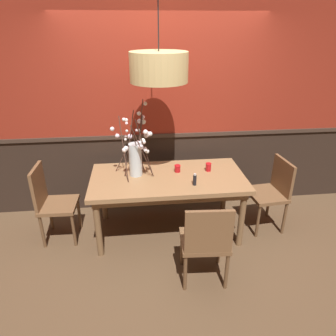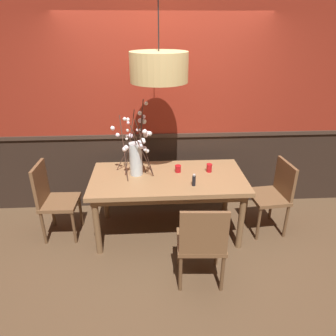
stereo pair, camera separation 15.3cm
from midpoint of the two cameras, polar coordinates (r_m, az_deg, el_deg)
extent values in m
plane|color=brown|center=(3.97, 1.12, -11.48)|extent=(24.00, 24.00, 0.00)
cube|color=#2D2119|center=(4.32, 0.43, -0.34)|extent=(5.78, 0.12, 1.02)
cube|color=#3E2E24|center=(4.11, 0.46, 6.26)|extent=(5.78, 0.14, 0.05)
cube|color=maroon|center=(3.92, 0.51, 19.61)|extent=(5.78, 0.12, 1.95)
cube|color=#997047|center=(3.58, 1.22, -1.96)|extent=(1.78, 0.90, 0.05)
cube|color=brown|center=(3.61, 1.21, -2.89)|extent=(1.67, 0.79, 0.08)
cylinder|color=brown|center=(3.50, -11.75, -10.54)|extent=(0.07, 0.07, 0.71)
cylinder|color=brown|center=(3.62, 14.54, -9.52)|extent=(0.07, 0.07, 0.71)
cylinder|color=brown|center=(4.10, -10.50, -4.71)|extent=(0.07, 0.07, 0.71)
cylinder|color=brown|center=(4.20, 11.74, -4.03)|extent=(0.07, 0.07, 0.71)
cube|color=brown|center=(3.97, 19.02, -5.06)|extent=(0.45, 0.49, 0.04)
cube|color=brown|center=(3.95, 21.86, -1.86)|extent=(0.07, 0.43, 0.42)
cylinder|color=brown|center=(3.88, 17.47, -9.85)|extent=(0.04, 0.04, 0.44)
cylinder|color=brown|center=(4.17, 15.23, -6.87)|extent=(0.04, 0.04, 0.44)
cylinder|color=brown|center=(4.03, 21.99, -9.14)|extent=(0.04, 0.04, 0.44)
cylinder|color=brown|center=(4.31, 19.50, -6.34)|extent=(0.04, 0.04, 0.44)
cube|color=brown|center=(4.42, -2.52, -0.61)|extent=(0.49, 0.44, 0.04)
cube|color=brown|center=(4.49, -2.40, 3.10)|extent=(0.43, 0.08, 0.43)
cylinder|color=brown|center=(4.36, -0.08, -4.43)|extent=(0.04, 0.04, 0.43)
cylinder|color=brown|center=(4.39, -5.16, -4.32)|extent=(0.04, 0.04, 0.43)
cylinder|color=brown|center=(4.67, 0.07, -2.34)|extent=(0.04, 0.04, 0.43)
cylinder|color=brown|center=(4.69, -4.68, -2.26)|extent=(0.04, 0.04, 0.43)
cube|color=brown|center=(3.11, 7.50, -13.40)|extent=(0.48, 0.44, 0.04)
cube|color=brown|center=(2.81, 8.24, -11.86)|extent=(0.44, 0.06, 0.45)
cylinder|color=brown|center=(3.37, 3.43, -14.69)|extent=(0.04, 0.04, 0.42)
cylinder|color=brown|center=(3.42, 10.35, -14.49)|extent=(0.04, 0.04, 0.42)
cylinder|color=brown|center=(3.11, 3.79, -18.86)|extent=(0.04, 0.04, 0.42)
cylinder|color=brown|center=(3.16, 11.44, -18.55)|extent=(0.04, 0.04, 0.42)
cube|color=brown|center=(3.86, -18.26, -6.08)|extent=(0.42, 0.42, 0.04)
cube|color=brown|center=(3.80, -21.47, -2.70)|extent=(0.05, 0.39, 0.47)
cylinder|color=brown|center=(4.08, -14.80, -7.66)|extent=(0.04, 0.04, 0.43)
cylinder|color=brown|center=(3.80, -15.87, -10.54)|extent=(0.04, 0.04, 0.43)
cylinder|color=brown|center=(4.18, -19.54, -7.56)|extent=(0.04, 0.04, 0.43)
cylinder|color=brown|center=(3.90, -20.97, -10.35)|extent=(0.04, 0.04, 0.43)
cube|color=brown|center=(4.46, 3.47, -0.41)|extent=(0.42, 0.39, 0.04)
cube|color=brown|center=(4.51, 3.34, 3.54)|extent=(0.40, 0.04, 0.48)
cylinder|color=brown|center=(4.44, 5.88, -4.00)|extent=(0.04, 0.04, 0.43)
cylinder|color=brown|center=(4.41, 1.29, -4.12)|extent=(0.04, 0.04, 0.43)
cylinder|color=brown|center=(4.73, 5.35, -2.09)|extent=(0.04, 0.04, 0.43)
cylinder|color=brown|center=(4.69, 1.04, -2.18)|extent=(0.04, 0.04, 0.43)
cylinder|color=silver|center=(3.55, -4.73, 1.65)|extent=(0.15, 0.15, 0.39)
cylinder|color=silver|center=(3.61, -4.65, -0.48)|extent=(0.13, 0.13, 0.08)
cylinder|color=#472D23|center=(3.39, -3.08, 3.58)|extent=(0.19, 0.16, 0.71)
sphere|color=white|center=(3.37, -3.01, 3.63)|extent=(0.05, 0.05, 0.05)
sphere|color=white|center=(3.26, -2.06, 6.37)|extent=(0.05, 0.05, 0.05)
sphere|color=white|center=(3.30, -2.41, 6.55)|extent=(0.03, 0.03, 0.03)
sphere|color=white|center=(3.40, -2.60, 3.15)|extent=(0.05, 0.05, 0.05)
cylinder|color=#472D23|center=(3.39, -3.47, 3.00)|extent=(0.25, 0.13, 0.66)
sphere|color=white|center=(3.34, -3.64, 4.09)|extent=(0.04, 0.04, 0.04)
sphere|color=white|center=(3.36, -3.62, 3.88)|extent=(0.05, 0.05, 0.05)
sphere|color=white|center=(3.22, -2.78, 6.11)|extent=(0.05, 0.05, 0.05)
sphere|color=white|center=(3.17, -2.95, 6.69)|extent=(0.05, 0.05, 0.05)
sphere|color=white|center=(3.36, -2.96, 3.37)|extent=(0.04, 0.04, 0.04)
cylinder|color=#472D23|center=(3.66, -5.91, 4.33)|extent=(0.34, 0.09, 0.62)
sphere|color=white|center=(3.67, -6.47, 5.96)|extent=(0.03, 0.03, 0.03)
sphere|color=white|center=(3.71, -6.19, 8.29)|extent=(0.04, 0.04, 0.04)
sphere|color=white|center=(3.74, -6.26, 8.88)|extent=(0.05, 0.05, 0.05)
sphere|color=white|center=(3.67, -6.46, 5.34)|extent=(0.03, 0.03, 0.03)
cylinder|color=#472D23|center=(3.45, -6.91, 3.59)|extent=(0.08, 0.27, 0.69)
sphere|color=white|center=(3.44, -6.77, 3.45)|extent=(0.05, 0.05, 0.05)
sphere|color=white|center=(3.44, -6.48, 3.75)|extent=(0.06, 0.06, 0.06)
sphere|color=white|center=(3.42, -8.03, 6.04)|extent=(0.05, 0.05, 0.05)
sphere|color=white|center=(3.39, -8.93, 7.27)|extent=(0.05, 0.05, 0.05)
cylinder|color=#472D23|center=(3.53, -5.86, 4.58)|extent=(0.15, 0.14, 0.74)
sphere|color=white|center=(3.53, -5.70, 5.96)|extent=(0.05, 0.05, 0.05)
sphere|color=white|center=(3.48, -6.75, 8.97)|extent=(0.04, 0.04, 0.04)
sphere|color=white|center=(3.52, -6.24, 6.93)|extent=(0.03, 0.03, 0.03)
cylinder|color=#472D23|center=(3.50, -3.98, 2.34)|extent=(0.13, 0.12, 0.49)
sphere|color=white|center=(3.38, -3.22, 4.86)|extent=(0.04, 0.04, 0.04)
sphere|color=white|center=(3.40, -3.92, 4.09)|extent=(0.05, 0.05, 0.05)
sphere|color=white|center=(3.41, -3.37, 5.13)|extent=(0.05, 0.05, 0.05)
sphere|color=white|center=(3.43, -3.82, 4.72)|extent=(0.05, 0.05, 0.05)
cylinder|color=#472D23|center=(3.52, -3.94, 5.80)|extent=(0.12, 0.13, 0.88)
sphere|color=white|center=(3.50, -4.42, 7.04)|extent=(0.03, 0.03, 0.03)
sphere|color=white|center=(3.48, -2.78, 11.83)|extent=(0.04, 0.04, 0.04)
sphere|color=white|center=(3.51, -3.91, 8.71)|extent=(0.05, 0.05, 0.05)
sphere|color=white|center=(3.46, -3.24, 9.44)|extent=(0.04, 0.04, 0.04)
sphere|color=white|center=(3.47, -3.19, 8.56)|extent=(0.06, 0.06, 0.06)
cylinder|color=#472D23|center=(3.55, -3.91, 4.43)|extent=(0.10, 0.09, 0.70)
sphere|color=white|center=(3.49, -3.96, 10.06)|extent=(0.05, 0.05, 0.05)
sphere|color=white|center=(3.57, -4.18, 4.74)|extent=(0.05, 0.05, 0.05)
sphere|color=white|center=(3.49, -3.87, 7.06)|extent=(0.03, 0.03, 0.03)
cylinder|color=red|center=(3.70, 8.79, 0.01)|extent=(0.06, 0.06, 0.10)
torus|color=red|center=(3.69, 8.84, 0.66)|extent=(0.07, 0.07, 0.01)
cylinder|color=silver|center=(3.71, 8.77, -0.20)|extent=(0.05, 0.05, 0.05)
cylinder|color=red|center=(3.66, 3.05, -0.14)|extent=(0.07, 0.07, 0.09)
torus|color=red|center=(3.65, 3.07, 0.41)|extent=(0.08, 0.08, 0.01)
cylinder|color=silver|center=(3.67, 3.05, -0.32)|extent=(0.05, 0.05, 0.04)
cylinder|color=black|center=(3.36, 6.10, -2.36)|extent=(0.04, 0.04, 0.12)
cylinder|color=beige|center=(3.33, 6.15, -1.32)|extent=(0.03, 0.03, 0.02)
cylinder|color=tan|center=(3.23, -0.26, 18.15)|extent=(0.59, 0.59, 0.30)
sphere|color=#F9EAB7|center=(3.24, -0.25, 17.37)|extent=(0.14, 0.14, 0.14)
cylinder|color=black|center=(3.21, -0.28, 28.27)|extent=(0.01, 0.01, 0.84)
camera|label=1|loc=(0.08, -88.76, 0.58)|focal=33.00mm
camera|label=2|loc=(0.08, 91.24, -0.58)|focal=33.00mm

